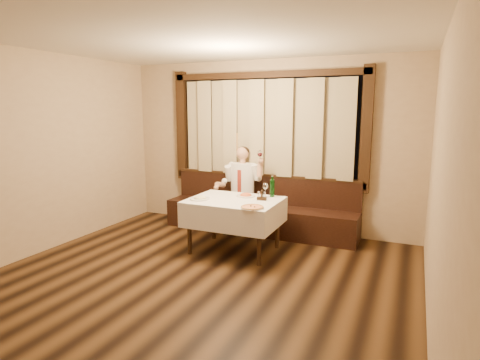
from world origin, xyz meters
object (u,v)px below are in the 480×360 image
at_px(cruet_caddy, 262,197).
at_px(banquette, 260,213).
at_px(pizza, 252,207).
at_px(green_bottle, 272,188).
at_px(seated_man, 241,183).
at_px(pasta_cream, 200,197).
at_px(pasta_red, 246,194).
at_px(dining_table, 234,207).

bearing_deg(cruet_caddy, banquette, 102.43).
distance_m(banquette, pizza, 1.53).
relative_size(green_bottle, seated_man, 0.22).
relative_size(pizza, seated_man, 0.22).
relative_size(banquette, pasta_cream, 11.38).
relative_size(banquette, seated_man, 2.29).
xyz_separation_m(pasta_red, green_bottle, (0.36, 0.14, 0.09)).
relative_size(pizza, green_bottle, 0.99).
relative_size(dining_table, pasta_cream, 4.52).
relative_size(banquette, dining_table, 2.52).
relative_size(pizza, cruet_caddy, 2.16).
distance_m(pasta_red, green_bottle, 0.39).
distance_m(banquette, pasta_red, 0.93).
relative_size(green_bottle, cruet_caddy, 2.18).
distance_m(pasta_red, cruet_caddy, 0.32).
height_order(dining_table, seated_man, seated_man).
bearing_deg(dining_table, seated_man, 108.05).
distance_m(banquette, seated_man, 0.60).
xyz_separation_m(banquette, pasta_red, (0.08, -0.79, 0.48)).
bearing_deg(pasta_red, cruet_caddy, -22.62).
relative_size(banquette, pizza, 10.46).
xyz_separation_m(green_bottle, cruet_caddy, (-0.06, -0.26, -0.08)).
bearing_deg(cruet_caddy, pasta_cream, -168.60).
height_order(banquette, pasta_cream, banquette).
bearing_deg(green_bottle, pizza, -90.60).
bearing_deg(pizza, banquette, 106.88).
bearing_deg(green_bottle, dining_table, -139.19).
distance_m(banquette, green_bottle, 0.97).
relative_size(cruet_caddy, seated_man, 0.10).
bearing_deg(seated_man, dining_table, -71.95).
bearing_deg(dining_table, cruet_caddy, 16.97).
height_order(pasta_cream, cruet_caddy, cruet_caddy).
distance_m(green_bottle, cruet_caddy, 0.28).
relative_size(dining_table, pasta_red, 4.60).
bearing_deg(dining_table, pasta_cream, -155.56).
relative_size(pizza, pasta_cream, 1.09).
relative_size(pasta_cream, seated_man, 0.20).
bearing_deg(pasta_cream, seated_man, 83.17).
height_order(banquette, green_bottle, green_bottle).
bearing_deg(dining_table, green_bottle, 40.81).
bearing_deg(cruet_caddy, pasta_red, 147.66).
bearing_deg(seated_man, pasta_cream, -96.83).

